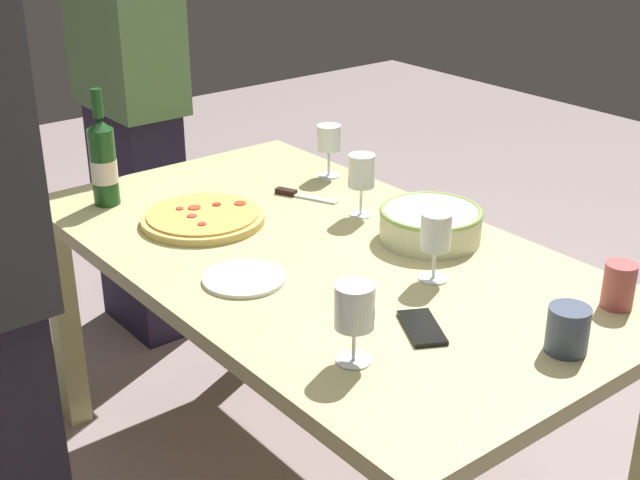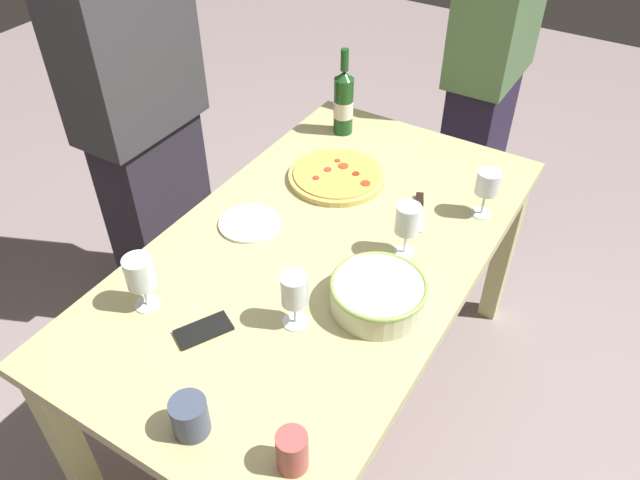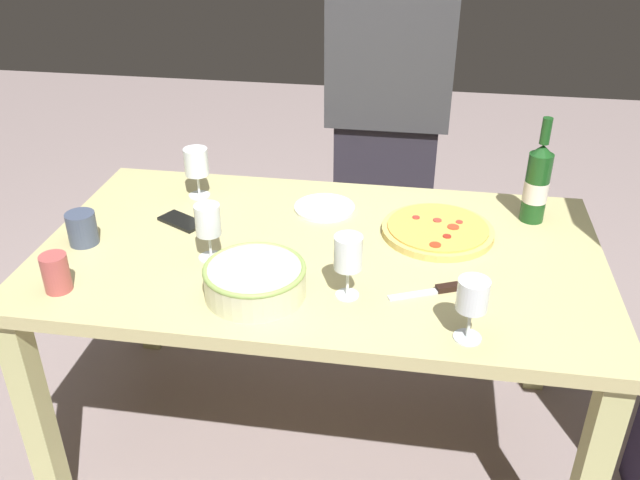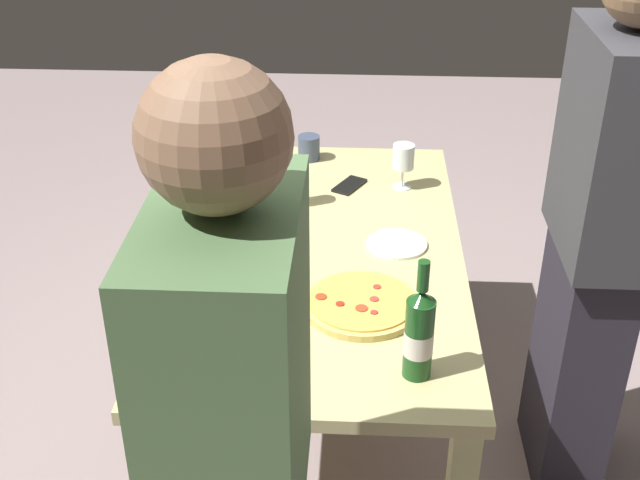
# 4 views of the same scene
# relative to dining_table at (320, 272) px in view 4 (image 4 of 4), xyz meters

# --- Properties ---
(ground_plane) EXTENTS (8.00, 8.00, 0.00)m
(ground_plane) POSITION_rel_dining_table_xyz_m (0.00, 0.00, -0.66)
(ground_plane) COLOR gray
(dining_table) EXTENTS (1.60, 0.90, 0.75)m
(dining_table) POSITION_rel_dining_table_xyz_m (0.00, 0.00, 0.00)
(dining_table) COLOR tan
(dining_table) RESTS_ON ground
(pizza) EXTENTS (0.33, 0.33, 0.03)m
(pizza) POSITION_rel_dining_table_xyz_m (0.33, 0.14, 0.11)
(pizza) COLOR #D6B960
(pizza) RESTS_ON dining_table
(serving_bowl) EXTENTS (0.26, 0.26, 0.08)m
(serving_bowl) POSITION_rel_dining_table_xyz_m (-0.13, -0.26, 0.14)
(serving_bowl) COLOR beige
(serving_bowl) RESTS_ON dining_table
(wine_bottle) EXTENTS (0.07, 0.07, 0.33)m
(wine_bottle) POSITION_rel_dining_table_xyz_m (0.62, 0.27, 0.22)
(wine_bottle) COLOR #19491B
(wine_bottle) RESTS_ON dining_table
(wine_glass_near_pizza) EXTENTS (0.07, 0.07, 0.17)m
(wine_glass_near_pizza) POSITION_rel_dining_table_xyz_m (0.11, -0.23, 0.21)
(wine_glass_near_pizza) COLOR white
(wine_glass_near_pizza) RESTS_ON dining_table
(wine_glass_by_bottle) EXTENTS (0.07, 0.07, 0.16)m
(wine_glass_by_bottle) POSITION_rel_dining_table_xyz_m (0.41, -0.36, 0.21)
(wine_glass_by_bottle) COLOR white
(wine_glass_by_bottle) RESTS_ON dining_table
(wine_glass_far_left) EXTENTS (0.07, 0.07, 0.16)m
(wine_glass_far_left) POSITION_rel_dining_table_xyz_m (-0.29, -0.10, 0.21)
(wine_glass_far_left) COLOR white
(wine_glass_far_left) RESTS_ON dining_table
(wine_glass_far_right) EXTENTS (0.08, 0.08, 0.17)m
(wine_glass_far_right) POSITION_rel_dining_table_xyz_m (-0.45, 0.27, 0.21)
(wine_glass_far_right) COLOR white
(wine_glass_far_right) RESTS_ON dining_table
(cup_amber) EXTENTS (0.08, 0.08, 0.10)m
(cup_amber) POSITION_rel_dining_table_xyz_m (-0.68, -0.08, 0.14)
(cup_amber) COLOR #404B63
(cup_amber) RESTS_ON dining_table
(cup_ceramic) EXTENTS (0.07, 0.07, 0.10)m
(cup_ceramic) POSITION_rel_dining_table_xyz_m (-0.63, -0.32, 0.14)
(cup_ceramic) COLOR #B14E4C
(cup_ceramic) RESTS_ON dining_table
(side_plate) EXTENTS (0.19, 0.19, 0.01)m
(side_plate) POSITION_rel_dining_table_xyz_m (-0.02, 0.24, 0.10)
(side_plate) COLOR white
(side_plate) RESTS_ON dining_table
(cell_phone) EXTENTS (0.16, 0.13, 0.01)m
(cell_phone) POSITION_rel_dining_table_xyz_m (-0.44, 0.08, 0.10)
(cell_phone) COLOR black
(cell_phone) RESTS_ON dining_table
(pizza_knife) EXTENTS (0.19, 0.10, 0.02)m
(pizza_knife) POSITION_rel_dining_table_xyz_m (0.33, -0.18, 0.10)
(pizza_knife) COLOR silver
(pizza_knife) RESTS_ON dining_table
(person_guest_left) EXTENTS (0.45, 0.24, 1.73)m
(person_guest_left) POSITION_rel_dining_table_xyz_m (0.13, 0.82, 0.22)
(person_guest_left) COLOR #28242E
(person_guest_left) RESTS_ON ground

